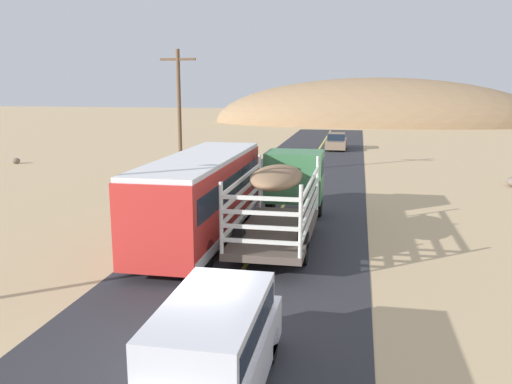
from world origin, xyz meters
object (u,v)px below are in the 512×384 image
power_pole_mid (179,111)px  car_far (336,142)px  livestock_truck (288,185)px  boulder_near_shoulder (16,161)px  bus (201,195)px  suv_near (214,344)px

power_pole_mid → car_far: bearing=63.6°
livestock_truck → power_pole_mid: power_pole_mid is taller
boulder_near_shoulder → bus: bearing=-40.4°
suv_near → bus: bus is taller
car_far → boulder_near_shoulder: bearing=-149.9°
bus → power_pole_mid: bearing=112.2°
suv_near → power_pole_mid: bearing=110.3°
livestock_truck → power_pole_mid: size_ratio=1.22×
suv_near → power_pole_mid: 24.01m
power_pole_mid → bus: bearing=-67.8°
suv_near → livestock_truck: size_ratio=0.48×
suv_near → power_pole_mid: size_ratio=0.58×
livestock_truck → car_far: 27.70m
livestock_truck → suv_near: bearing=-89.0°
livestock_truck → boulder_near_shoulder: bearing=147.7°
suv_near → livestock_truck: livestock_truck is taller
bus → power_pole_mid: 13.50m
suv_near → car_far: (0.58, 40.09, -0.40)m
livestock_truck → boulder_near_shoulder: (-22.47, 14.19, -1.58)m
boulder_near_shoulder → power_pole_mid: bearing=-16.5°
suv_near → bus: bearing=107.8°
suv_near → car_far: 40.10m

